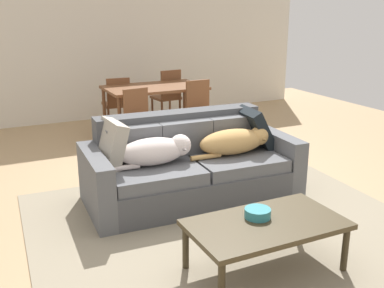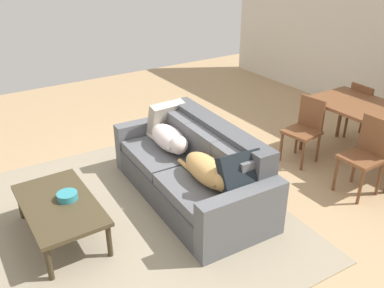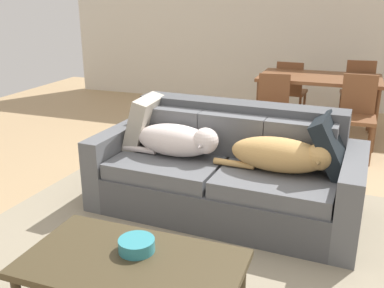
# 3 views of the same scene
# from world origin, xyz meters

# --- Properties ---
(ground_plane) EXTENTS (10.00, 10.00, 0.00)m
(ground_plane) POSITION_xyz_m (0.00, 0.00, 0.00)
(ground_plane) COLOR tan
(back_partition) EXTENTS (8.00, 0.12, 2.70)m
(back_partition) POSITION_xyz_m (0.00, 4.00, 1.35)
(back_partition) COLOR beige
(back_partition) RESTS_ON ground
(area_rug) EXTENTS (3.53, 3.06, 0.01)m
(area_rug) POSITION_xyz_m (-0.08, -0.64, 0.01)
(area_rug) COLOR gray
(area_rug) RESTS_ON ground
(couch) EXTENTS (2.18, 1.06, 0.86)m
(couch) POSITION_xyz_m (-0.08, 0.10, 0.33)
(couch) COLOR #494B4F
(couch) RESTS_ON ground
(dog_on_left_cushion) EXTENTS (0.84, 0.36, 0.28)m
(dog_on_left_cushion) POSITION_xyz_m (-0.47, 0.02, 0.59)
(dog_on_left_cushion) COLOR silver
(dog_on_left_cushion) RESTS_ON couch
(dog_on_right_cushion) EXTENTS (0.90, 0.35, 0.26)m
(dog_on_right_cushion) POSITION_xyz_m (0.38, -0.02, 0.58)
(dog_on_right_cushion) COLOR tan
(dog_on_right_cushion) RESTS_ON couch
(throw_pillow_by_left_arm) EXTENTS (0.27, 0.46, 0.47)m
(throw_pillow_by_left_arm) POSITION_xyz_m (-0.87, 0.20, 0.65)
(throw_pillow_by_left_arm) COLOR #AAA393
(throw_pillow_by_left_arm) RESTS_ON couch
(throw_pillow_by_right_arm) EXTENTS (0.35, 0.47, 0.45)m
(throw_pillow_by_right_arm) POSITION_xyz_m (0.72, 0.12, 0.65)
(throw_pillow_by_right_arm) COLOR black
(throw_pillow_by_right_arm) RESTS_ON couch
(coffee_table) EXTENTS (1.16, 0.65, 0.40)m
(coffee_table) POSITION_xyz_m (-0.17, -1.40, 0.36)
(coffee_table) COLOR #443823
(coffee_table) RESTS_ON ground
(bowl_on_coffee_table) EXTENTS (0.20, 0.20, 0.07)m
(bowl_on_coffee_table) POSITION_xyz_m (-0.19, -1.31, 0.44)
(bowl_on_coffee_table) COLOR teal
(bowl_on_coffee_table) RESTS_ON coffee_table
(dining_table) EXTENTS (1.44, 0.88, 0.78)m
(dining_table) POSITION_xyz_m (0.44, 2.40, 0.71)
(dining_table) COLOR brown
(dining_table) RESTS_ON ground
(dining_chair_near_left) EXTENTS (0.45, 0.45, 0.86)m
(dining_chair_near_left) POSITION_xyz_m (-0.01, 1.79, 0.48)
(dining_chair_near_left) COLOR brown
(dining_chair_near_left) RESTS_ON ground
(dining_chair_near_right) EXTENTS (0.40, 0.40, 0.91)m
(dining_chair_near_right) POSITION_xyz_m (0.90, 1.78, 0.51)
(dining_chair_near_right) COLOR brown
(dining_chair_near_right) RESTS_ON ground
(dining_chair_far_left) EXTENTS (0.43, 0.43, 0.87)m
(dining_chair_far_left) POSITION_xyz_m (0.03, 2.95, 0.48)
(dining_chair_far_left) COLOR brown
(dining_chair_far_left) RESTS_ON ground
(dining_chair_far_right) EXTENTS (0.44, 0.44, 0.93)m
(dining_chair_far_right) POSITION_xyz_m (0.90, 2.99, 0.52)
(dining_chair_far_right) COLOR brown
(dining_chair_far_right) RESTS_ON ground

